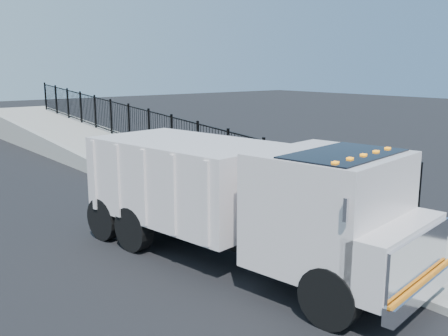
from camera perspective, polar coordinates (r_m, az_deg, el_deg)
ground at (r=12.97m, az=5.05°, el=-8.46°), size 120.00×120.00×0.00m
sidewalk at (r=13.15m, az=17.37°, el=-8.41°), size 3.55×12.00×0.12m
curb at (r=11.68m, az=11.96°, el=-10.57°), size 0.30×12.00×0.16m
ramp at (r=27.30m, az=-15.30°, el=1.80°), size 3.95×24.06×3.19m
iron_fence at (r=24.25m, az=-8.52°, el=3.06°), size 0.10×28.00×1.80m
truck at (r=11.10m, az=2.37°, el=-3.11°), size 3.95×8.72×2.88m
worker at (r=12.95m, az=6.41°, el=-4.11°), size 0.52×0.68×1.66m
debris at (r=12.16m, az=23.35°, el=-9.91°), size 0.44×0.44×0.11m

